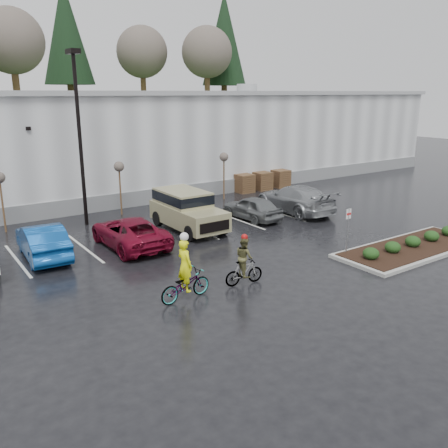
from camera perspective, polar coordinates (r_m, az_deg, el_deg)
ground at (r=19.35m, az=7.40°, el=-6.12°), size 120.00×120.00×0.00m
warehouse at (r=37.44m, az=-15.82°, el=9.70°), size 60.50×15.50×7.20m
wooded_ridge at (r=59.64m, az=-23.28°, el=10.40°), size 80.00×25.00×6.00m
lamppost at (r=26.57m, az=-17.11°, el=11.84°), size 0.50×1.00×9.22m
sapling_west at (r=26.93m, az=-25.39°, el=4.71°), size 0.60×0.60×3.20m
sapling_mid at (r=28.67m, az=-12.50°, el=6.42°), size 0.60×0.60×3.20m
sapling_east at (r=32.23m, az=-0.01°, el=7.77°), size 0.60×0.60×3.20m
pallet_stack_a at (r=34.81m, az=2.44°, el=4.91°), size 1.20×1.20×1.35m
pallet_stack_b at (r=35.84m, az=4.62°, el=5.19°), size 1.20×1.20×1.35m
pallet_stack_c at (r=37.00m, az=6.79°, el=5.46°), size 1.20×1.20×1.35m
curb_island at (r=23.83m, az=21.69°, el=-2.74°), size 8.00×3.00×0.15m
mulch_bed at (r=23.80m, az=21.72°, el=-2.52°), size 7.60×2.60×0.04m
shrub_a at (r=21.38m, az=17.26°, el=-3.41°), size 0.70×0.70×0.52m
shrub_b at (r=22.54m, az=19.64°, el=-2.65°), size 0.70×0.70×0.52m
shrub_c at (r=23.73m, az=21.77°, el=-1.96°), size 0.70×0.70×0.52m
shrub_d at (r=24.96m, az=23.70°, el=-1.34°), size 0.70×0.70×0.52m
fire_lane_sign at (r=21.66m, az=14.67°, el=-0.22°), size 0.30×0.05×2.20m
car_blue at (r=22.45m, az=-21.00°, el=-1.91°), size 1.88×4.72×1.53m
car_red at (r=22.90m, az=-11.31°, el=-0.95°), size 2.38×5.14×1.43m
suv_tan at (r=25.21m, az=-4.32°, el=1.57°), size 2.20×5.10×2.06m
car_grey at (r=27.40m, az=3.41°, el=1.98°), size 1.80×4.08×1.37m
car_far_silver at (r=29.29m, az=8.50°, el=3.03°), size 2.59×5.83×1.66m
cyclist_hivis at (r=16.82m, az=-4.69°, el=-6.66°), size 2.11×0.92×2.49m
cyclist_olive at (r=18.07m, az=2.44°, el=-5.05°), size 1.59×0.78×2.01m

